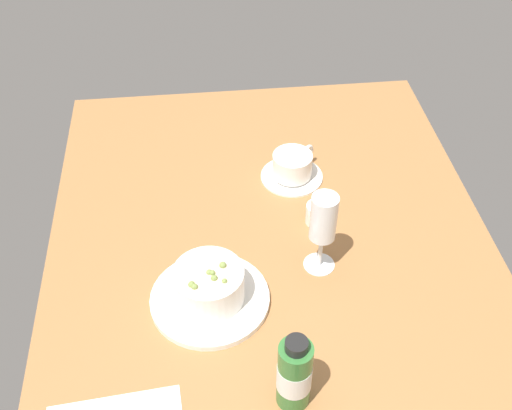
{
  "coord_description": "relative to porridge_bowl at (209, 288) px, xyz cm",
  "views": [
    {
      "loc": [
        80.11,
        -11.98,
        85.97
      ],
      "look_at": [
        -3.05,
        -2.8,
        8.59
      ],
      "focal_mm": 44.08,
      "sensor_mm": 36.0,
      "label": 1
    }
  ],
  "objects": [
    {
      "name": "ground_plane",
      "position": [
        -11.23,
        12.37,
        -4.96
      ],
      "size": [
        110.0,
        84.0,
        3.0
      ],
      "primitive_type": "cube",
      "color": "#9E6B3D"
    },
    {
      "name": "porridge_bowl",
      "position": [
        0.0,
        0.0,
        0.0
      ],
      "size": [
        20.61,
        20.61,
        8.28
      ],
      "color": "white",
      "rests_on": "ground_plane"
    },
    {
      "name": "coffee_cup",
      "position": [
        -31.35,
        19.12,
        -0.7
      ],
      "size": [
        13.08,
        13.08,
        5.87
      ],
      "color": "white",
      "rests_on": "ground_plane"
    },
    {
      "name": "creamer_jug",
      "position": [
        -17.41,
        21.76,
        -1.25
      ],
      "size": [
        4.43,
        5.33,
        4.88
      ],
      "color": "white",
      "rests_on": "ground_plane"
    },
    {
      "name": "wine_glass",
      "position": [
        -6.23,
        20.26,
        7.54
      ],
      "size": [
        5.7,
        5.7,
        16.51
      ],
      "color": "white",
      "rests_on": "ground_plane"
    },
    {
      "name": "sauce_bottle_green",
      "position": [
        19.95,
        11.36,
        3.2
      ],
      "size": [
        5.14,
        5.14,
        14.55
      ],
      "color": "#337233",
      "rests_on": "ground_plane"
    }
  ]
}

